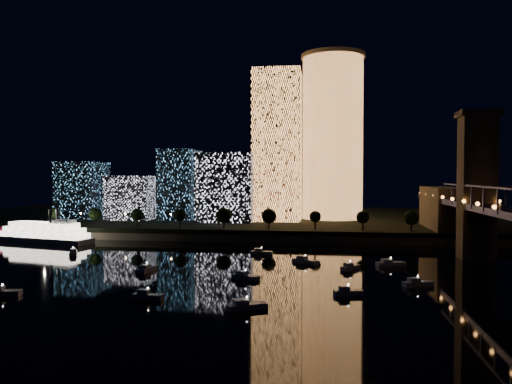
% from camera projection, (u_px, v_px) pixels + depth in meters
% --- Properties ---
extents(ground, '(520.00, 520.00, 0.00)m').
position_uv_depth(ground, '(269.00, 285.00, 128.54)').
color(ground, black).
rests_on(ground, ground).
extents(far_bank, '(420.00, 160.00, 5.00)m').
position_uv_depth(far_bank, '(300.00, 220.00, 286.84)').
color(far_bank, black).
rests_on(far_bank, ground).
extents(seawall, '(420.00, 6.00, 3.00)m').
position_uv_depth(seawall, '(291.00, 239.00, 209.66)').
color(seawall, '#6B5E4C').
rests_on(seawall, ground).
extents(tower_cylindrical, '(34.00, 34.00, 87.45)m').
position_uv_depth(tower_cylindrical, '(333.00, 137.00, 266.91)').
color(tower_cylindrical, '#FF9F51').
rests_on(tower_cylindrical, far_bank).
extents(tower_rectangular, '(24.10, 24.10, 76.70)m').
position_uv_depth(tower_rectangular, '(278.00, 146.00, 256.95)').
color(tower_rectangular, '#FF9F51').
rests_on(tower_rectangular, far_bank).
extents(midrise_blocks, '(107.24, 34.12, 36.94)m').
position_uv_depth(midrise_blocks, '(163.00, 189.00, 263.35)').
color(midrise_blocks, white).
rests_on(midrise_blocks, far_bank).
extents(riverboat, '(49.09, 20.74, 14.52)m').
position_uv_depth(riverboat, '(40.00, 233.00, 211.12)').
color(riverboat, silver).
rests_on(riverboat, ground).
extents(motorboats, '(119.64, 77.04, 2.78)m').
position_uv_depth(motorboats, '(245.00, 272.00, 141.38)').
color(motorboats, silver).
rests_on(motorboats, ground).
extents(esplanade_trees, '(165.87, 6.84, 8.92)m').
position_uv_depth(esplanade_trees, '(230.00, 216.00, 219.05)').
color(esplanade_trees, black).
rests_on(esplanade_trees, far_bank).
extents(street_lamps, '(132.70, 0.70, 5.65)m').
position_uv_depth(street_lamps, '(218.00, 218.00, 225.95)').
color(street_lamps, black).
rests_on(street_lamps, far_bank).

